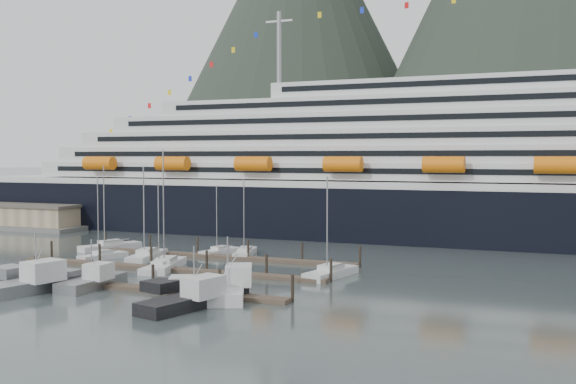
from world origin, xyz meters
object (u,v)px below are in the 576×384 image
cruise_ship (473,177)px  trawler_d (226,288)px  sailboat_a (103,257)px  trawler_c (193,298)px  sailboat_c (147,257)px  sailboat_d (162,267)px  sailboat_b (166,266)px  trawler_b (91,281)px  sailboat_f (220,252)px  sailboat_e (110,247)px  warehouse (10,216)px  sailboat_g (245,253)px  trawler_a (35,283)px  sailboat_h (331,274)px

cruise_ship → trawler_d: size_ratio=16.20×
cruise_ship → sailboat_a: cruise_ship is taller
trawler_c → trawler_d: size_ratio=1.10×
sailboat_c → sailboat_d: sailboat_c is taller
sailboat_b → trawler_d: sailboat_b is taller
trawler_b → sailboat_f: bearing=-3.3°
cruise_ship → sailboat_d: bearing=-124.6°
sailboat_e → warehouse: bearing=86.5°
sailboat_c → sailboat_f: sailboat_c is taller
warehouse → sailboat_f: size_ratio=3.97×
sailboat_f → warehouse: bearing=86.1°
sailboat_g → trawler_c: (11.03, -34.95, 0.50)m
trawler_c → trawler_d: trawler_d is taller
warehouse → trawler_a: (60.63, -56.96, -1.27)m
sailboat_g → trawler_c: sailboat_g is taller
sailboat_c → sailboat_h: 31.24m
sailboat_a → trawler_b: (13.15, -19.14, 0.44)m
sailboat_c → trawler_a: bearing=171.4°
sailboat_c → sailboat_f: (7.80, 9.20, -0.05)m
sailboat_h → trawler_a: sailboat_h is taller
sailboat_b → trawler_b: (-0.89, -15.18, 0.39)m
cruise_ship → sailboat_h: size_ratio=15.21×
sailboat_e → trawler_a: 35.15m
warehouse → trawler_d: trawler_d is taller
sailboat_h → trawler_d: sailboat_h is taller
cruise_ship → trawler_c: cruise_ship is taller
sailboat_a → trawler_d: (30.51, -17.11, 0.53)m
trawler_a → trawler_b: size_ratio=1.47×
sailboat_f → trawler_a: bearing=-175.4°
trawler_d → trawler_a: bearing=80.5°
warehouse → sailboat_g: 74.41m
sailboat_a → sailboat_c: sailboat_c is taller
warehouse → trawler_c: (82.09, -56.96, -1.35)m
sailboat_d → sailboat_e: sailboat_e is taller
cruise_ship → trawler_a: (-41.39, -69.91, -11.07)m
warehouse → trawler_b: trawler_b is taller
sailboat_a → sailboat_g: size_ratio=1.03×
trawler_b → sailboat_g: bearing=-11.2°
sailboat_c → trawler_c: size_ratio=1.04×
sailboat_b → cruise_ship: bearing=-50.9°
sailboat_e → trawler_b: size_ratio=1.48×
sailboat_b → sailboat_c: size_ratio=1.17×
warehouse → sailboat_f: sailboat_f is taller
trawler_d → sailboat_b: bearing=26.8°
sailboat_f → trawler_a: 35.12m
sailboat_b → trawler_a: size_ratio=1.18×
trawler_a → trawler_c: 21.46m
sailboat_c → sailboat_h: bearing=-108.7°
sailboat_c → trawler_b: (6.63, -21.43, 0.41)m
sailboat_c → trawler_a: 25.45m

